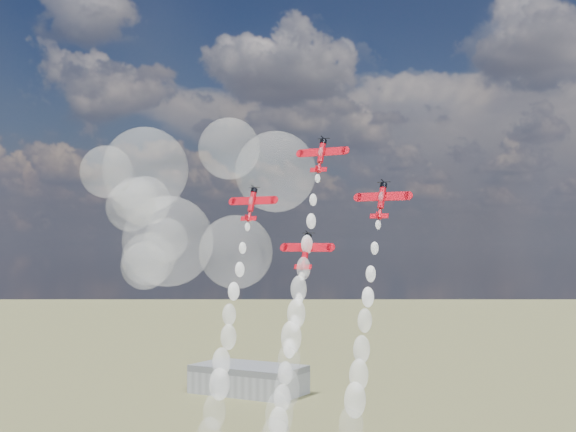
{
  "coord_description": "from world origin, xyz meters",
  "views": [
    {
      "loc": [
        82.96,
        -135.28,
        69.34
      ],
      "look_at": [
        1.2,
        6.53,
        75.06
      ],
      "focal_mm": 50.0,
      "sensor_mm": 36.0,
      "label": 1
    }
  ],
  "objects_px": {
    "plane_left": "(252,203)",
    "plane_lead": "(321,155)",
    "hangar": "(249,379)",
    "plane_slot": "(306,250)",
    "plane_right": "(382,199)"
  },
  "relations": [
    {
      "from": "plane_slot",
      "to": "hangar",
      "type": "bearing_deg",
      "value": 125.73
    },
    {
      "from": "hangar",
      "to": "plane_left",
      "type": "relative_size",
      "value": 4.75
    },
    {
      "from": "hangar",
      "to": "plane_lead",
      "type": "bearing_deg",
      "value": -53.23
    },
    {
      "from": "hangar",
      "to": "plane_slot",
      "type": "bearing_deg",
      "value": -54.27
    },
    {
      "from": "plane_left",
      "to": "plane_right",
      "type": "relative_size",
      "value": 1.0
    },
    {
      "from": "plane_left",
      "to": "plane_slot",
      "type": "bearing_deg",
      "value": -12.63
    },
    {
      "from": "plane_right",
      "to": "plane_slot",
      "type": "xyz_separation_m",
      "value": [
        -14.77,
        -3.31,
        -9.79
      ]
    },
    {
      "from": "plane_lead",
      "to": "plane_left",
      "type": "height_order",
      "value": "plane_lead"
    },
    {
      "from": "plane_lead",
      "to": "plane_right",
      "type": "relative_size",
      "value": 1.0
    },
    {
      "from": "plane_slot",
      "to": "plane_left",
      "type": "bearing_deg",
      "value": 167.37
    },
    {
      "from": "hangar",
      "to": "plane_right",
      "type": "relative_size",
      "value": 4.75
    },
    {
      "from": "plane_left",
      "to": "plane_slot",
      "type": "distance_m",
      "value": 18.03
    },
    {
      "from": "hangar",
      "to": "plane_slot",
      "type": "height_order",
      "value": "plane_slot"
    },
    {
      "from": "plane_right",
      "to": "plane_slot",
      "type": "relative_size",
      "value": 1.0
    },
    {
      "from": "plane_left",
      "to": "plane_lead",
      "type": "bearing_deg",
      "value": 12.63
    }
  ]
}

